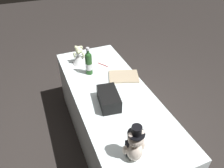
# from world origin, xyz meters

# --- Properties ---
(ground_plane) EXTENTS (12.00, 12.00, 0.00)m
(ground_plane) POSITION_xyz_m (0.00, 0.00, 0.00)
(ground_plane) COLOR #2D2826
(reception_table) EXTENTS (1.83, 0.70, 0.71)m
(reception_table) POSITION_xyz_m (0.00, 0.00, 0.35)
(reception_table) COLOR white
(reception_table) RESTS_ON ground_plane
(teddy_bear_groom) EXTENTS (0.15, 0.16, 0.31)m
(teddy_bear_groom) POSITION_xyz_m (0.69, -0.12, 0.84)
(teddy_bear_groom) COLOR beige
(teddy_bear_groom) RESTS_ON reception_table
(teddy_bear_bride) EXTENTS (0.23, 0.20, 0.22)m
(teddy_bear_bride) POSITION_xyz_m (-0.64, -0.13, 0.80)
(teddy_bear_bride) COLOR white
(teddy_bear_bride) RESTS_ON reception_table
(champagne_bottle) EXTENTS (0.07, 0.07, 0.30)m
(champagne_bottle) POSITION_xyz_m (-0.39, -0.10, 0.84)
(champagne_bottle) COLOR #204A1D
(champagne_bottle) RESTS_ON reception_table
(signing_pen) EXTENTS (0.13, 0.09, 0.01)m
(signing_pen) POSITION_xyz_m (-0.48, 0.09, 0.71)
(signing_pen) COLOR maroon
(signing_pen) RESTS_ON reception_table
(gift_case_black) EXTENTS (0.30, 0.20, 0.12)m
(gift_case_black) POSITION_xyz_m (0.13, -0.09, 0.77)
(gift_case_black) COLOR black
(gift_case_black) RESTS_ON reception_table
(guestbook) EXTENTS (0.30, 0.36, 0.02)m
(guestbook) POSITION_xyz_m (-0.18, 0.21, 0.72)
(guestbook) COLOR tan
(guestbook) RESTS_ON reception_table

